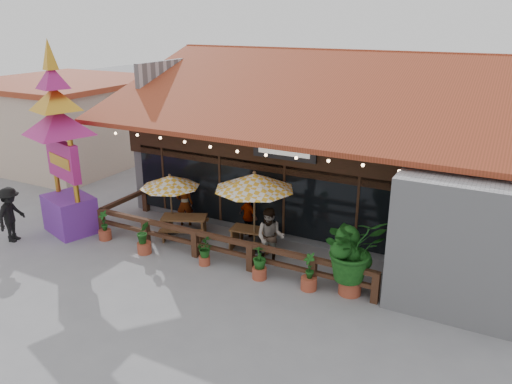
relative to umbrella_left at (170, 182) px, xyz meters
The scene contains 19 objects.
ground 4.73m from the umbrella_left, ahead, with size 100.00×100.00×0.00m, color gray.
restaurant_building 7.49m from the umbrella_left, 52.75° to the left, with size 15.50×14.73×6.09m.
patio_railing 2.57m from the umbrella_left, 24.44° to the right, with size 10.00×2.60×0.92m.
neighbor_building 11.99m from the umbrella_left, 153.50° to the left, with size 8.40×8.40×4.22m.
umbrella_left is the anchor object (origin of this frame).
umbrella_right 3.29m from the umbrella_left, ahead, with size 2.76×2.76×2.75m.
picnic_table_left 1.52m from the umbrella_left, ahead, with size 1.94×1.84×0.74m.
picnic_table_right 3.41m from the umbrella_left, ahead, with size 1.56×1.39×0.68m.
thai_sign_tower 4.09m from the umbrella_left, 154.94° to the right, with size 3.32×3.32×7.14m.
tropical_plant 6.94m from the umbrella_left, ahead, with size 2.24×2.21×2.34m.
diner_a 1.37m from the umbrella_left, 92.15° to the left, with size 0.60×0.39×1.65m, color #351B11.
diner_b 4.27m from the umbrella_left, ahead, with size 0.90×0.70×1.85m, color #351B11.
diner_c 2.96m from the umbrella_left, 22.87° to the left, with size 0.87×0.36×1.48m, color #351B11.
pedestrian 5.45m from the umbrella_left, 145.35° to the right, with size 1.24×0.71×1.92m, color black.
planter_a 2.75m from the umbrella_left, 138.76° to the right, with size 0.43×0.43×1.05m.
planter_b 2.24m from the umbrella_left, 84.85° to the right, with size 0.50×0.53×1.12m.
planter_c 3.11m from the umbrella_left, 32.56° to the right, with size 0.69×0.68×0.86m.
planter_d 4.69m from the umbrella_left, 18.90° to the right, with size 0.49×0.49×1.05m.
planter_e 6.07m from the umbrella_left, 13.16° to the right, with size 0.48×0.46×1.12m.
Camera 1 is at (5.94, -12.33, 7.29)m, focal length 35.00 mm.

